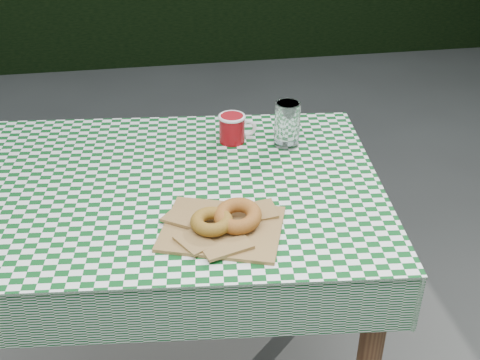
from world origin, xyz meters
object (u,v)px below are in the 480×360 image
Objects in this scene: paper_bag at (222,228)px; coffee_mug at (232,129)px; table at (161,295)px; drinking_glass at (287,124)px.

coffee_mug reaches higher than paper_bag.
paper_bag is at bearing -49.97° from table.
coffee_mug is 1.12× the size of drinking_glass.
coffee_mug is 0.16m from drinking_glass.
paper_bag is 0.44m from coffee_mug.
table is at bearing -158.68° from drinking_glass.
coffee_mug is (0.24, 0.20, 0.42)m from table.
coffee_mug is at bearing 78.29° from paper_bag.
coffee_mug is at bearing 162.92° from drinking_glass.
drinking_glass reaches higher than table.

